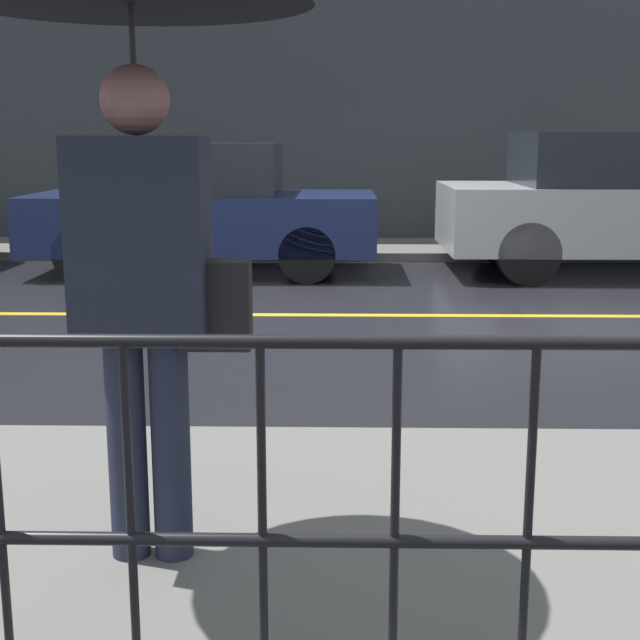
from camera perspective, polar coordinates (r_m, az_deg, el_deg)
The scene contains 9 objects.
ground_plane at distance 7.98m, azimuth -0.24°, elevation 0.30°, with size 80.00×80.00×0.00m, color black.
sidewalk_near at distance 3.48m, azimuth -2.19°, elevation -14.20°, with size 28.00×2.46×0.11m.
sidewalk_far at distance 12.25m, azimuth 0.26°, elevation 4.57°, with size 28.00×1.75×0.11m.
lane_marking at distance 7.98m, azimuth -0.24°, elevation 0.33°, with size 25.20×0.12×0.01m.
building_storefront at distance 13.29m, azimuth 0.35°, elevation 19.01°, with size 28.00×0.30×6.53m.
railing_foreground at distance 2.32m, azimuth -3.75°, elevation -9.82°, with size 12.00×0.04×0.98m.
pedestrian at distance 3.02m, azimuth -11.81°, elevation 16.65°, with size 1.16×1.16×2.13m.
car_navy at distance 10.53m, azimuth -7.71°, elevation 7.10°, with size 3.97×1.73×1.50m.
car_silver at distance 10.92m, azimuth 19.03°, elevation 7.09°, with size 4.27×1.90×1.62m.
Camera 1 is at (0.19, -7.82, 1.58)m, focal length 50.00 mm.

